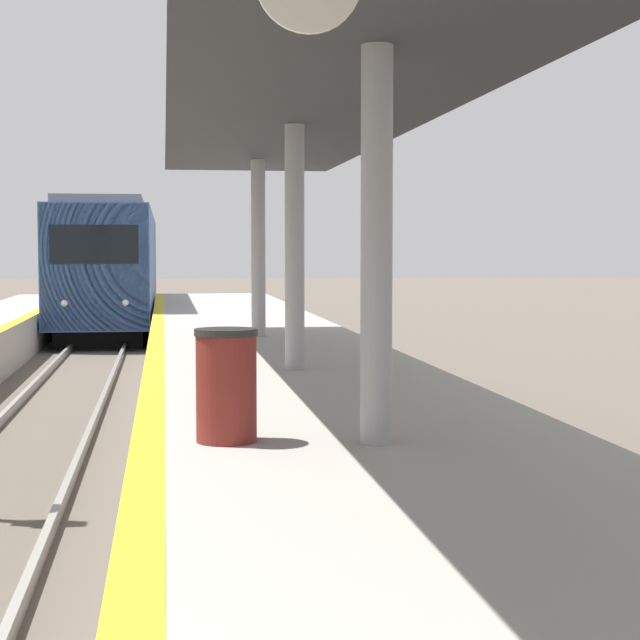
% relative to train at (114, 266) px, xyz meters
% --- Properties ---
extents(train, '(2.86, 22.39, 4.20)m').
position_rel_train_xyz_m(train, '(0.00, 0.00, 0.00)').
color(train, black).
rests_on(train, ground).
extents(station_canopy, '(3.55, 23.39, 3.63)m').
position_rel_train_xyz_m(station_canopy, '(3.62, -27.64, 2.31)').
color(station_canopy, '#99999E').
rests_on(station_canopy, platform_right).
extents(trash_bin, '(0.56, 0.56, 1.00)m').
position_rel_train_xyz_m(trash_bin, '(2.34, -30.28, -0.61)').
color(trash_bin, maroon).
rests_on(trash_bin, platform_right).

